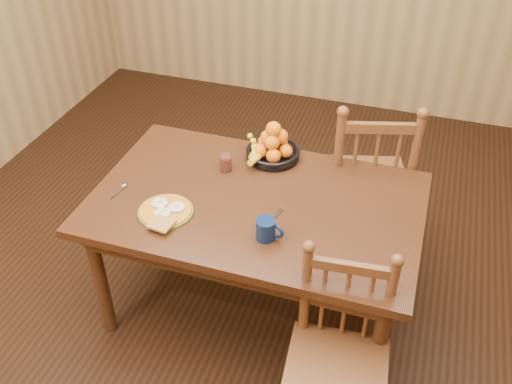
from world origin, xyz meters
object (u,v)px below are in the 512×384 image
(dining_table, at_px, (256,214))
(chair_near, at_px, (338,359))
(chair_far, at_px, (366,182))
(fruit_bowl, at_px, (272,148))
(breakfast_plate, at_px, (165,211))
(coffee_mug, at_px, (267,229))

(dining_table, relative_size, chair_near, 1.72)
(chair_far, xyz_separation_m, fruit_bowl, (-0.50, -0.26, 0.29))
(chair_near, height_order, fruit_bowl, fruit_bowl)
(chair_near, distance_m, breakfast_plate, 1.03)
(chair_near, distance_m, coffee_mug, 0.63)
(chair_far, height_order, breakfast_plate, chair_far)
(dining_table, xyz_separation_m, breakfast_plate, (-0.38, -0.23, 0.10))
(dining_table, bearing_deg, chair_near, -45.71)
(chair_far, bearing_deg, coffee_mug, 53.60)
(dining_table, xyz_separation_m, chair_far, (0.46, 0.64, -0.15))
(breakfast_plate, bearing_deg, dining_table, 31.54)
(chair_far, xyz_separation_m, coffee_mug, (-0.33, -0.88, 0.28))
(coffee_mug, bearing_deg, chair_far, 69.43)
(chair_near, xyz_separation_m, breakfast_plate, (-0.92, 0.33, 0.31))
(breakfast_plate, bearing_deg, chair_near, -19.70)
(dining_table, distance_m, fruit_bowl, 0.41)
(breakfast_plate, distance_m, fruit_bowl, 0.70)
(dining_table, distance_m, coffee_mug, 0.31)
(breakfast_plate, bearing_deg, fruit_bowl, 60.76)
(coffee_mug, xyz_separation_m, fruit_bowl, (-0.16, 0.62, 0.01))
(breakfast_plate, xyz_separation_m, fruit_bowl, (0.34, 0.61, 0.05))
(coffee_mug, distance_m, fruit_bowl, 0.64)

